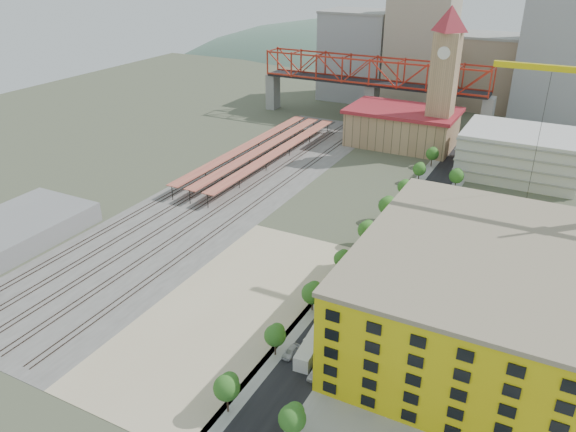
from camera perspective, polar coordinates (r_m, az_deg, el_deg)
The scene contains 30 objects.
ground at distance 134.40m, azimuth 2.98°, elevation -2.88°, with size 400.00×400.00×0.00m, color #474C38.
ballast_strip at distance 164.06m, azimuth -5.90°, elevation 2.51°, with size 36.00×165.00×0.06m, color #605E59.
dirt_lot at distance 112.53m, azimuth -5.76°, elevation -9.21°, with size 28.00×67.00×0.06m, color tan.
street_asphalt at distance 142.22m, azimuth 11.40°, elevation -1.68°, with size 12.00×170.00×0.06m, color black.
sidewalk_west at distance 143.57m, azimuth 9.31°, elevation -1.23°, with size 3.00×170.00×0.04m, color gray.
sidewalk_east at distance 141.07m, azimuth 13.52°, elevation -2.14°, with size 3.00×170.00×0.04m, color gray.
construction_pad at distance 108.72m, azimuth 20.75°, elevation -12.43°, with size 50.00×90.00×0.06m, color gray.
rail_tracks at distance 164.95m, azimuth -6.43°, elevation 2.66°, with size 26.56×160.00×0.18m.
platform_canopies at distance 186.92m, azimuth -2.65°, elevation 6.86°, with size 16.00×80.00×4.12m.
station_hall at distance 205.33m, azimuth 11.50°, elevation 8.89°, with size 38.00×24.00×13.10m.
clock_tower at distance 195.30m, azimuth 15.65°, elevation 14.29°, with size 12.00×12.00×52.00m.
parking_garage at distance 187.13m, azimuth 22.51°, elevation 5.89°, with size 34.00×26.00×14.00m, color silver.
truss_bridge at distance 229.57m, azimuth 8.61°, elevation 14.00°, with size 94.00×9.60×25.60m.
construction_building at distance 103.61m, azimuth 19.92°, elevation -7.96°, with size 44.60×50.60×18.80m.
warehouse at distance 151.40m, azimuth -25.61°, elevation -1.06°, with size 22.00×32.00×5.00m, color gray.
street_trees at distance 133.69m, azimuth 10.13°, elevation -3.44°, with size 15.40×124.40×8.00m.
skyline at distance 256.75m, azimuth 18.68°, elevation 15.11°, with size 133.00×46.00×60.00m.
distant_hills at distance 394.84m, azimuth 25.09°, elevation 1.78°, with size 647.00×264.00×227.00m.
site_trailer_a at distance 99.85m, azimuth 2.35°, elevation -13.27°, with size 2.70×10.28×2.81m, color silver.
site_trailer_b at distance 103.22m, azimuth 3.45°, elevation -11.97°, with size 2.25×8.56×2.34m, color silver.
site_trailer_c at distance 119.80m, azimuth 7.75°, elevation -6.21°, with size 2.59×9.83×2.69m, color silver.
site_trailer_d at distance 125.82m, azimuth 8.93°, elevation -4.61°, with size 2.62×9.95×2.72m, color silver.
car_0 at distance 100.09m, azimuth 0.32°, elevation -13.63°, with size 1.74×4.32×1.47m, color #BDBDBD.
car_1 at distance 115.58m, azimuth 5.13°, elevation -7.74°, with size 1.46×4.18×1.38m, color gray.
car_2 at distance 117.83m, azimuth 5.67°, elevation -7.07°, with size 2.19×4.76×1.32m, color black.
car_3 at distance 143.29m, azimuth 10.37°, elevation -1.06°, with size 2.02×4.98×1.45m, color #1A284E.
car_4 at distance 96.15m, azimuth 2.80°, elevation -15.63°, with size 1.69×4.20×1.43m, color silver.
car_5 at distance 108.97m, azimuth 6.79°, elevation -10.08°, with size 1.68×4.81×1.58m, color gray.
car_6 at distance 129.18m, azimuth 10.84°, elevation -4.22°, with size 2.54×5.51×1.53m, color black.
car_7 at distance 163.69m, azimuth 15.04°, elevation 1.97°, with size 2.24×5.50×1.60m, color navy.
Camera 1 is at (48.36, -107.78, 64.09)m, focal length 35.00 mm.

